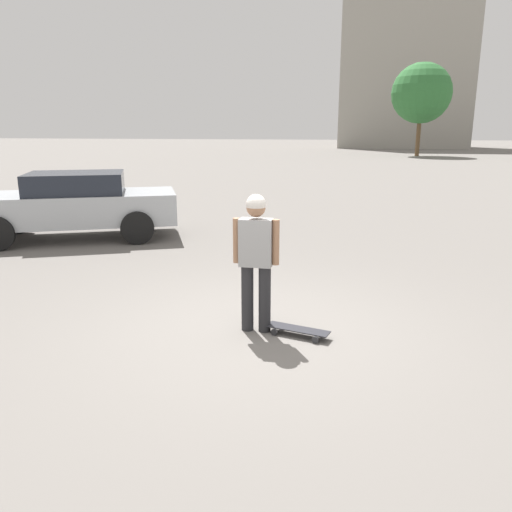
# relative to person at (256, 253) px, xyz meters

# --- Properties ---
(ground_plane) EXTENTS (220.00, 220.00, 0.00)m
(ground_plane) POSITION_rel_person_xyz_m (0.00, 0.00, -0.97)
(ground_plane) COLOR slate
(person) EXTENTS (0.55, 0.23, 1.66)m
(person) POSITION_rel_person_xyz_m (0.00, 0.00, 0.00)
(person) COLOR #262628
(person) RESTS_ON ground_plane
(skateboard) EXTENTS (0.78, 0.39, 0.09)m
(skateboard) POSITION_rel_person_xyz_m (-0.52, 0.06, -0.89)
(skateboard) COLOR #232328
(skateboard) RESTS_ON ground_plane
(car_parked_near) EXTENTS (4.75, 3.43, 1.46)m
(car_parked_near) POSITION_rel_person_xyz_m (5.01, -4.30, -0.19)
(car_parked_near) COLOR #ADB2B7
(car_parked_near) RESTS_ON ground_plane
(building_block_distant) EXTENTS (15.60, 11.44, 22.77)m
(building_block_distant) POSITION_rel_person_xyz_m (-5.74, -64.21, 10.42)
(building_block_distant) COLOR #9E998E
(building_block_distant) RESTS_ON ground_plane
(tree_distant) EXTENTS (5.18, 5.18, 7.99)m
(tree_distant) POSITION_rel_person_xyz_m (-5.89, -42.18, 4.42)
(tree_distant) COLOR brown
(tree_distant) RESTS_ON ground_plane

